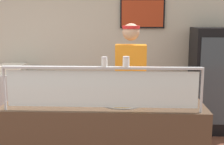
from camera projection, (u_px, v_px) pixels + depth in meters
name	position (u px, v px, depth m)	size (l,w,h in m)	color
shop_rear_unit	(113.00, 45.00, 5.28)	(6.46, 0.13, 2.70)	beige
sneeze_guard	(102.00, 83.00, 2.82)	(1.88, 0.06, 0.43)	#B2B5BC
pizza_tray	(122.00, 102.00, 3.13)	(0.44, 0.44, 0.04)	#9EA0A8
pizza_server	(120.00, 100.00, 3.10)	(0.07, 0.28, 0.01)	#ADAFB7
parmesan_shaker	(104.00, 62.00, 2.79)	(0.06, 0.06, 0.09)	white
pepper_flake_shaker	(126.00, 62.00, 2.78)	(0.06, 0.06, 0.10)	white
worker_figure	(131.00, 84.00, 3.78)	(0.41, 0.50, 1.76)	#23232D
drink_fridge	(214.00, 80.00, 4.86)	(0.73, 0.63, 1.67)	black
prep_shelf	(13.00, 100.00, 5.03)	(0.70, 0.55, 0.94)	#B7BABF
pizza_box_stack	(11.00, 69.00, 4.93)	(0.44, 0.43, 0.14)	silver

